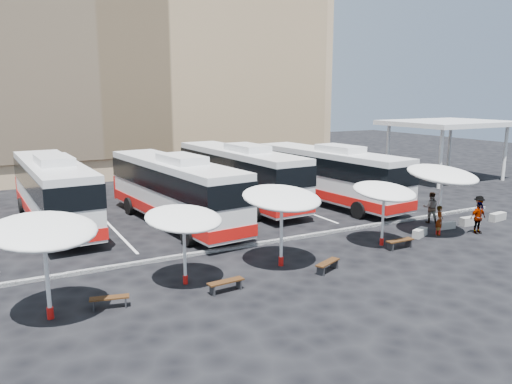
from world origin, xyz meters
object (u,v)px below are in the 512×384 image
sunshade_0 (43,231)px  wood_bench_3 (400,242)px  bus_1 (174,188)px  conc_bench_0 (420,233)px  sunshade_3 (384,192)px  wood_bench_0 (110,300)px  conc_bench_3 (498,217)px  conc_bench_1 (446,225)px  passenger_3 (479,210)px  sunshade_4 (442,175)px  wood_bench_2 (328,264)px  wood_bench_1 (226,283)px  passenger_1 (431,208)px  bus_0 (53,189)px  conc_bench_2 (470,221)px  passenger_0 (440,220)px  bus_3 (328,173)px  bus_2 (239,173)px  sunshade_2 (282,198)px  passenger_2 (478,218)px  sunshade_1 (184,219)px

sunshade_0 → wood_bench_3: size_ratio=2.87×
bus_1 → conc_bench_0: bus_1 is taller
sunshade_3 → wood_bench_0: sunshade_3 is taller
sunshade_3 → conc_bench_3: (9.63, 0.44, -2.54)m
sunshade_0 → conc_bench_1: bearing=4.4°
wood_bench_3 → passenger_3: 7.66m
sunshade_4 → wood_bench_3: sunshade_4 is taller
sunshade_0 → wood_bench_2: bearing=-4.1°
wood_bench_0 → conc_bench_3: bearing=3.8°
conc_bench_0 → wood_bench_3: bearing=-156.8°
sunshade_0 → wood_bench_1: bearing=-6.7°
wood_bench_0 → passenger_1: passenger_1 is taller
wood_bench_1 → passenger_3: 17.57m
sunshade_3 → bus_0: bearing=139.6°
wood_bench_3 → conc_bench_1: (5.02, 1.50, -0.16)m
sunshade_3 → conc_bench_2: bearing=4.0°
passenger_0 → passenger_3: size_ratio=0.96×
conc_bench_1 → bus_3: bearing=102.6°
bus_2 → wood_bench_2: bearing=-103.7°
bus_1 → sunshade_4: 14.95m
sunshade_2 → passenger_0: size_ratio=2.36×
bus_3 → conc_bench_0: bus_3 is taller
wood_bench_1 → conc_bench_0: size_ratio=1.30×
conc_bench_3 → passenger_1: bearing=158.5°
bus_0 → passenger_3: bus_0 is taller
conc_bench_2 → wood_bench_3: bearing=-168.4°
bus_0 → bus_1: (6.26, -2.95, 0.00)m
bus_2 → wood_bench_1: 15.61m
bus_2 → wood_bench_3: size_ratio=8.93×
passenger_0 → passenger_2: bearing=-64.9°
wood_bench_1 → passenger_0: 13.68m
passenger_1 → conc_bench_3: bearing=-161.9°
sunshade_0 → sunshade_2: sunshade_0 is taller
passenger_0 → sunshade_3: bearing=134.3°
wood_bench_2 → sunshade_1: bearing=164.9°
passenger_3 → sunshade_2: bearing=-13.3°
conc_bench_0 → conc_bench_3: bearing=2.3°
wood_bench_1 → sunshade_3: bearing=10.4°
wood_bench_3 → passenger_3: size_ratio=0.90×
bus_1 → conc_bench_3: bearing=-32.0°
conc_bench_0 → passenger_0: 1.34m
wood_bench_0 → conc_bench_2: conc_bench_2 is taller
wood_bench_0 → passenger_3: 21.78m
sunshade_3 → passenger_3: bearing=3.5°
wood_bench_0 → conc_bench_2: bearing=4.4°
sunshade_2 → passenger_3: bearing=2.7°
conc_bench_2 → sunshade_2: bearing=-177.0°
sunshade_1 → conc_bench_3: (20.27, 0.66, -2.48)m
bus_0 → conc_bench_3: bearing=-28.2°
bus_2 → sunshade_4: size_ratio=3.14×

